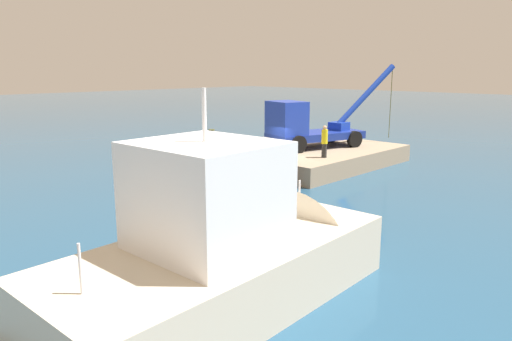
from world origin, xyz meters
TOP-DOWN VIEW (x-y plane):
  - ground at (0.00, 0.00)m, footprint 200.00×200.00m
  - dock at (-4.05, 0.00)m, footprint 10.27×7.70m
  - crane_truck at (-3.52, -0.09)m, footprint 8.58×4.26m
  - dock_worker at (-1.76, 2.57)m, footprint 0.34×0.34m
  - salvaged_car at (3.14, 1.68)m, footprint 4.17×2.64m
  - moored_yacht at (10.50, 9.34)m, footprint 10.80×4.34m
  - piling_near at (1.61, -2.81)m, footprint 0.35×0.35m
  - piling_mid at (1.53, -0.68)m, footprint 0.40×0.40m
  - piling_far at (1.53, 1.28)m, footprint 0.28×0.28m
  - piling_end at (1.57, 2.75)m, footprint 0.28×0.28m

SIDE VIEW (x-z plane):
  - ground at x=0.00m, z-range 0.00..0.00m
  - dock at x=-4.05m, z-range 0.00..1.02m
  - salvaged_car at x=3.14m, z-range -1.25..2.49m
  - moored_yacht at x=10.50m, z-range -2.72..4.17m
  - piling_far at x=1.53m, z-range 0.00..1.95m
  - piling_mid at x=1.53m, z-range 0.00..2.09m
  - piling_end at x=1.57m, z-range 0.00..2.17m
  - piling_near at x=1.61m, z-range 0.00..2.39m
  - dock_worker at x=-1.76m, z-range 1.03..2.78m
  - crane_truck at x=-3.52m, z-range -0.13..4.89m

